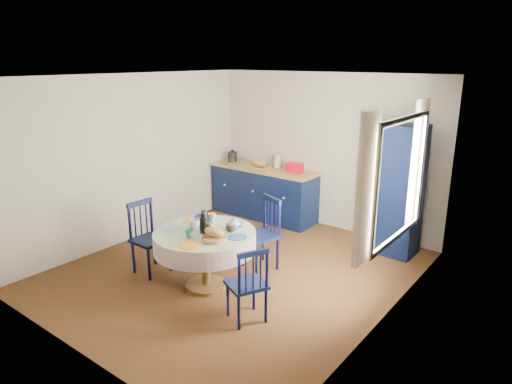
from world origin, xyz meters
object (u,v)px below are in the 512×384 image
dining_table (206,241)px  mug_d (212,217)px  pantry_cabinet (397,190)px  cobalt_bowl (203,219)px  mug_c (231,228)px  chair_right (248,284)px  mug_a (195,224)px  kitchen_counter (263,191)px  chair_far (263,233)px  mug_b (190,234)px  chair_left (149,237)px

dining_table → mug_d: bearing=120.2°
dining_table → pantry_cabinet: bearing=60.4°
cobalt_bowl → mug_c: bearing=-8.4°
pantry_cabinet → chair_right: 2.78m
mug_a → mug_d: bearing=90.3°
kitchen_counter → dining_table: (1.02, -2.53, 0.15)m
dining_table → chair_far: 0.91m
mug_d → mug_b: bearing=-72.8°
chair_right → cobalt_bowl: (-1.13, 0.52, 0.33)m
kitchen_counter → cobalt_bowl: bearing=-71.2°
mug_c → chair_right: bearing=-36.2°
chair_right → mug_c: size_ratio=7.18×
chair_left → cobalt_bowl: size_ratio=4.22×
chair_left → mug_c: chair_left is taller
chair_left → mug_c: bearing=-73.7°
kitchen_counter → chair_far: (1.21, -1.65, 0.03)m
dining_table → chair_right: dining_table is taller
mug_d → kitchen_counter: bearing=110.6°
mug_b → mug_a: bearing=124.4°
mug_c → mug_d: mug_d is taller
mug_c → mug_d: (-0.43, 0.15, 0.00)m
pantry_cabinet → mug_a: size_ratio=13.78×
pantry_cabinet → kitchen_counter: bearing=178.9°
kitchen_counter → pantry_cabinet: bearing=-2.0°
chair_right → mug_a: bearing=-78.7°
chair_far → mug_b: size_ratio=9.90×
mug_b → mug_c: bearing=58.5°
dining_table → kitchen_counter: bearing=112.0°
cobalt_bowl → mug_a: bearing=-70.4°
kitchen_counter → chair_left: kitchen_counter is taller
dining_table → chair_right: 0.91m
pantry_cabinet → chair_far: bearing=-126.2°
dining_table → mug_c: (0.24, 0.18, 0.17)m
dining_table → mug_b: size_ratio=12.51×
mug_a → chair_left: bearing=-169.6°
pantry_cabinet → chair_left: bearing=-130.5°
mug_a → mug_b: bearing=-55.6°
kitchen_counter → mug_a: (0.83, -2.52, 0.33)m
chair_left → chair_right: chair_left is taller
mug_c → cobalt_bowl: size_ratio=0.54×
kitchen_counter → chair_far: kitchen_counter is taller
chair_right → mug_d: (-1.05, 0.60, 0.35)m
mug_d → dining_table: bearing=-59.8°
pantry_cabinet → cobalt_bowl: bearing=-125.9°
kitchen_counter → pantry_cabinet: size_ratio=1.08×
chair_left → chair_right: 1.77m
chair_left → mug_d: 0.90m
chair_right → cobalt_bowl: chair_right is taller
mug_a → mug_c: (0.43, 0.17, -0.01)m
cobalt_bowl → mug_d: bearing=40.0°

